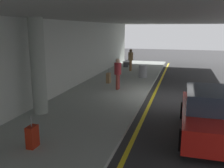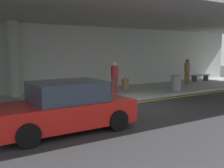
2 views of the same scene
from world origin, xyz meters
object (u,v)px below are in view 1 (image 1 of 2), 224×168
Objects in this scene: car_red at (211,114)px; trash_bin_steel at (143,71)px; suitcase_upright_secondary at (108,78)px; person_waiting_for_ride at (118,72)px; suitcase_upright_primary at (32,137)px; bench_metal at (127,62)px; traveler_with_luggage at (131,58)px; support_column_left_mid at (38,67)px.

trash_bin_steel is (8.36, 3.56, -0.14)m from car_red.
person_waiting_for_ride is at bearing -136.22° from suitcase_upright_secondary.
trash_bin_steel is (10.96, -1.32, 0.11)m from suitcase_upright_primary.
bench_metal is at bearing 26.06° from car_red.
traveler_with_luggage reaches higher than bench_metal.
suitcase_upright_primary is (-2.60, 4.87, -0.25)m from car_red.
traveler_with_luggage reaches higher than suitcase_upright_primary.
suitcase_upright_primary is at bearing -167.95° from suitcase_upright_secondary.
support_column_left_mid is 6.38m from car_red.
trash_bin_steel is at bearing -26.85° from suitcase_upright_secondary.
suitcase_upright_primary is at bearing -152.59° from support_column_left_mid.
support_column_left_mid reaches higher than suitcase_upright_primary.
traveler_with_luggage is 4.81m from suitcase_upright_secondary.
bench_metal is 1.88× the size of trash_bin_steel.
suitcase_upright_primary reaches higher than trash_bin_steel.
traveler_with_luggage is (10.78, 4.90, 0.40)m from car_red.
support_column_left_mid is at bearing -179.91° from suitcase_upright_secondary.
bench_metal is (2.27, 0.76, -0.61)m from traveler_with_luggage.
support_column_left_mid is 4.06× the size of suitcase_upright_secondary.
traveler_with_luggage is 1.87× the size of suitcase_upright_secondary.
bench_metal is 5.14m from trash_bin_steel.
bench_metal is at bearing 12.65° from suitcase_upright_secondary.
support_column_left_mid reaches higher than person_waiting_for_ride.
trash_bin_steel is (2.33, -1.71, 0.11)m from suitcase_upright_secondary.
suitcase_upright_secondary is at bearing -25.43° from suitcase_upright_primary.
bench_metal is at bearing -2.60° from support_column_left_mid.
suitcase_upright_secondary reaches higher than bench_metal.
support_column_left_mid is 4.06× the size of suitcase_upright_primary.
car_red is 4.82× the size of trash_bin_steel.
person_waiting_for_ride reaches higher than suitcase_upright_primary.
person_waiting_for_ride is 1.87× the size of suitcase_upright_secondary.
person_waiting_for_ride is at bearing -32.35° from suitcase_upright_primary.
traveler_with_luggage is 13.40m from suitcase_upright_primary.
suitcase_upright_primary is at bearing 131.56° from traveler_with_luggage.
car_red is 2.56× the size of bench_metal.
traveler_with_luggage is at bearing -10.00° from person_waiting_for_ride.
support_column_left_mid is 2.28× the size of bench_metal.
traveler_with_luggage is at bearing 5.02° from suitcase_upright_secondary.
traveler_with_luggage is 1.87× the size of suitcase_upright_primary.
car_red is at bearing 155.88° from traveler_with_luggage.
person_waiting_for_ride is at bearing 136.80° from traveler_with_luggage.
suitcase_upright_secondary is 0.56× the size of bench_metal.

